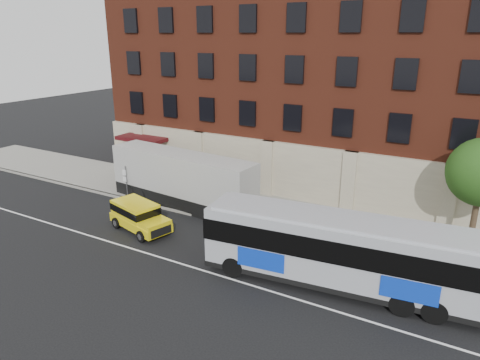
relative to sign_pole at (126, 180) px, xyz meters
The scene contains 9 objects.
ground 10.59m from the sign_pole, 35.87° to the right, with size 120.00×120.00×0.00m, color black.
sidewalk 9.07m from the sign_pole, 18.56° to the left, with size 60.00×6.00×0.15m, color gray.
kerb 8.61m from the sign_pole, ahead, with size 60.00×0.25×0.15m, color gray.
lane_line 10.31m from the sign_pole, 33.60° to the right, with size 60.00×0.12×0.01m, color white.
building 15.03m from the sign_pole, 51.75° to the left, with size 30.00×12.10×15.00m.
sign_pole is the anchor object (origin of this frame).
city_bus 17.20m from the sign_pole, 12.32° to the right, with size 12.99×4.05×3.50m.
yellow_suv 5.57m from the sign_pole, 39.28° to the right, with size 4.57×2.76×1.70m.
shipping_container 4.40m from the sign_pole, 13.21° to the left, with size 11.38×3.29×3.74m.
Camera 1 is at (13.20, -15.49, 11.36)m, focal length 32.65 mm.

